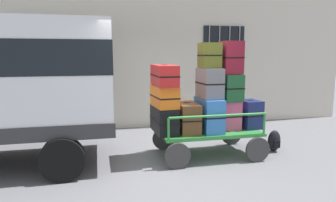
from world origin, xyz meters
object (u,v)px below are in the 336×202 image
(backpack, at_px, (274,141))
(suitcase_center_bottom, at_px, (209,114))
(luggage_cart, at_px, (208,135))
(suitcase_center_top, at_px, (210,55))
(suitcase_center_middle, at_px, (210,83))
(suitcase_right_bottom, at_px, (250,114))
(suitcase_midright_bottom, at_px, (228,114))
(suitcase_left_top, at_px, (164,75))
(suitcase_midright_top, at_px, (231,58))
(suitcase_midleft_bottom, at_px, (187,117))
(suitcase_left_middle, at_px, (165,96))
(suitcase_left_bottom, at_px, (164,119))
(suitcase_midright_middle, at_px, (230,87))

(backpack, bearing_deg, suitcase_center_bottom, 177.85)
(luggage_cart, distance_m, suitcase_center_top, 1.55)
(suitcase_center_middle, relative_size, suitcase_right_bottom, 1.08)
(suitcase_center_middle, height_order, suitcase_midright_bottom, suitcase_center_middle)
(suitcase_left_top, xyz_separation_m, backpack, (2.29, -0.09, -1.38))
(suitcase_left_top, bearing_deg, suitcase_center_bottom, -2.59)
(suitcase_midright_top, bearing_deg, suitcase_center_bottom, -176.48)
(suitcase_midleft_bottom, relative_size, suitcase_right_bottom, 1.45)
(suitcase_right_bottom, bearing_deg, suitcase_midright_bottom, 172.89)
(suitcase_left_middle, bearing_deg, suitcase_center_top, 0.41)
(luggage_cart, distance_m, suitcase_center_middle, 1.03)
(suitcase_center_top, bearing_deg, suitcase_right_bottom, -0.67)
(suitcase_center_middle, distance_m, suitcase_midright_top, 0.65)
(luggage_cart, relative_size, suitcase_midright_bottom, 3.56)
(suitcase_left_middle, relative_size, suitcase_left_top, 0.84)
(luggage_cart, distance_m, suitcase_left_bottom, 0.94)
(suitcase_center_top, bearing_deg, luggage_cart, 90.00)
(suitcase_midright_middle, xyz_separation_m, backpack, (0.98, -0.10, -1.12))
(suitcase_left_bottom, xyz_separation_m, suitcase_center_top, (0.87, -0.04, 1.20))
(suitcase_left_top, bearing_deg, suitcase_left_bottom, 90.00)
(suitcase_right_bottom, bearing_deg, luggage_cart, 179.04)
(suitcase_midright_top, relative_size, backpack, 1.43)
(suitcase_left_middle, distance_m, suitcase_midleft_bottom, 0.60)
(luggage_cart, distance_m, suitcase_left_middle, 1.18)
(suitcase_midright_middle, bearing_deg, luggage_cart, -177.90)
(suitcase_midleft_bottom, bearing_deg, suitcase_midright_middle, 1.50)
(suitcase_left_middle, xyz_separation_m, suitcase_midleft_bottom, (0.44, 0.00, -0.41))
(suitcase_center_middle, height_order, suitcase_midright_top, suitcase_midright_top)
(suitcase_left_bottom, relative_size, suitcase_midleft_bottom, 1.07)
(suitcase_left_middle, relative_size, suitcase_midright_bottom, 1.34)
(suitcase_left_middle, height_order, suitcase_center_bottom, suitcase_left_middle)
(suitcase_left_top, xyz_separation_m, suitcase_center_top, (0.87, -0.02, 0.36))
(luggage_cart, relative_size, suitcase_left_middle, 2.65)
(suitcase_center_bottom, relative_size, suitcase_right_bottom, 1.49)
(suitcase_midright_bottom, distance_m, suitcase_midright_middle, 0.54)
(suitcase_right_bottom, distance_m, backpack, 0.80)
(suitcase_center_top, bearing_deg, suitcase_left_bottom, 177.14)
(suitcase_center_top, bearing_deg, backpack, -3.02)
(suitcase_center_top, height_order, suitcase_midright_middle, suitcase_center_top)
(suitcase_left_bottom, xyz_separation_m, suitcase_center_bottom, (0.87, -0.07, 0.07))
(suitcase_left_bottom, relative_size, suitcase_midright_middle, 1.57)
(suitcase_center_bottom, height_order, suitcase_center_middle, suitcase_center_middle)
(suitcase_center_bottom, xyz_separation_m, suitcase_center_top, (0.00, 0.02, 1.13))
(suitcase_midright_middle, height_order, suitcase_midright_top, suitcase_midright_top)
(luggage_cart, bearing_deg, suitcase_midright_bottom, 5.22)
(suitcase_left_middle, bearing_deg, suitcase_center_bottom, -1.01)
(suitcase_midleft_bottom, height_order, suitcase_midright_top, suitcase_midright_top)
(suitcase_center_top, xyz_separation_m, backpack, (1.42, -0.07, -1.74))
(suitcase_center_middle, xyz_separation_m, suitcase_midright_bottom, (0.44, 0.07, -0.64))
(suitcase_center_bottom, distance_m, suitcase_center_middle, 0.61)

